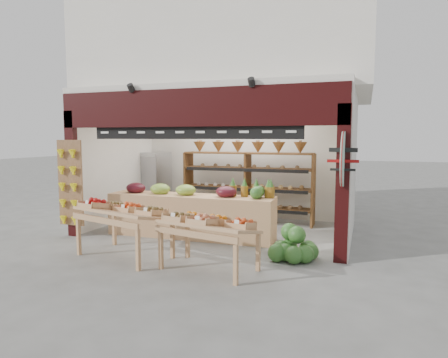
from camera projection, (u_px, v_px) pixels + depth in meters
ground at (211, 235)px, 8.65m from camera, size 60.00×60.00×0.00m
shop_structure at (235, 63)px, 9.75m from camera, size 6.36×5.12×5.40m
banana_board at (69, 185)px, 8.34m from camera, size 0.60×0.15×1.80m
gift_sign at (343, 159)px, 6.47m from camera, size 0.04×0.93×0.92m
back_shelving at (248, 172)px, 9.87m from camera, size 3.26×0.54×1.99m
refrigerator at (155, 183)px, 11.07m from camera, size 0.80×0.80×1.69m
cardboard_stack at (156, 212)px, 10.12m from camera, size 0.98×0.75×0.59m
mid_counter at (190, 214)px, 8.42m from camera, size 3.59×0.80×1.11m
display_table_left at (123, 211)px, 7.10m from camera, size 1.82×1.31×1.04m
display_table_right at (207, 223)px, 6.33m from camera, size 1.63×1.11×0.97m
watermelon_pile at (293, 248)px, 6.87m from camera, size 0.83×0.77×0.59m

